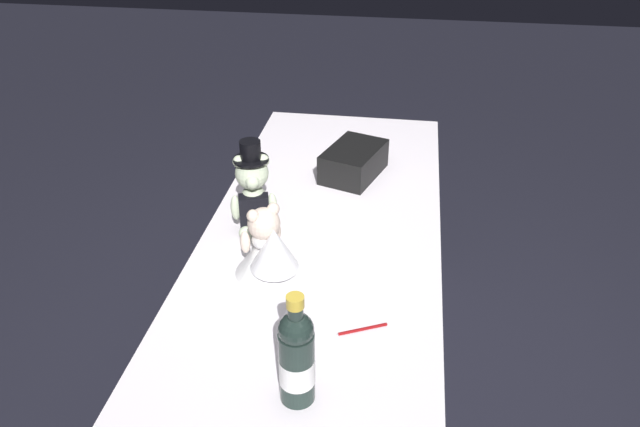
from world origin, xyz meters
The scene contains 7 objects.
ground_plane centered at (0.00, 0.00, 0.00)m, with size 12.00×12.00×0.00m, color black.
reception_table centered at (0.00, 0.00, 0.39)m, with size 2.03×0.75×0.78m, color white.
teddy_bear_groom centered at (0.03, 0.21, 0.91)m, with size 0.14×0.14×0.31m.
teddy_bear_bride centered at (-0.19, 0.12, 0.87)m, with size 0.23×0.23×0.22m.
champagne_bottle centered at (-0.63, -0.05, 0.90)m, with size 0.08×0.08×0.29m.
signing_pen centered at (-0.39, -0.17, 0.78)m, with size 0.07×0.13×0.01m.
gift_case_black centered at (0.45, -0.06, 0.83)m, with size 0.30×0.25×0.11m.
Camera 1 is at (-1.57, -0.24, 1.85)m, focal length 34.36 mm.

